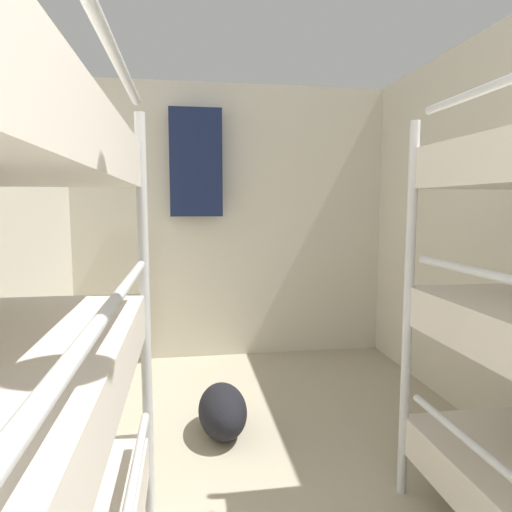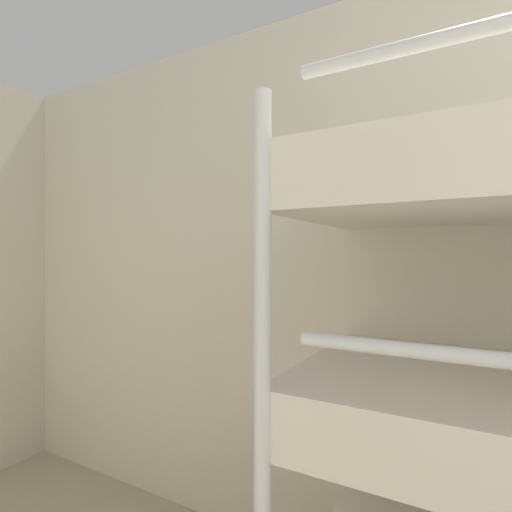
{
  "view_description": "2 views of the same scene",
  "coord_description": "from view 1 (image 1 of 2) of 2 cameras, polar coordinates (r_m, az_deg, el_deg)",
  "views": [
    {
      "loc": [
        -0.42,
        0.35,
        1.38
      ],
      "look_at": [
        -0.0,
        3.02,
        1.07
      ],
      "focal_mm": 32.0,
      "sensor_mm": 36.0,
      "label": 1
    },
    {
      "loc": [
        -0.28,
        1.81,
        1.34
      ],
      "look_at": [
        0.83,
        2.44,
        1.34
      ],
      "focal_mm": 28.0,
      "sensor_mm": 36.0,
      "label": 2
    }
  ],
  "objects": [
    {
      "name": "wall_back",
      "position": [
        4.13,
        -2.99,
        4.15
      ],
      "size": [
        2.89,
        0.06,
        2.43
      ],
      "color": "beige",
      "rests_on": "ground_plane"
    },
    {
      "name": "duffel_bag",
      "position": [
        2.91,
        -4.2,
        -18.71
      ],
      "size": [
        0.29,
        0.51,
        0.29
      ],
      "color": "black",
      "rests_on": "ground_plane"
    },
    {
      "name": "hanging_coat",
      "position": [
        3.97,
        -7.52,
        11.46
      ],
      "size": [
        0.44,
        0.12,
        0.9
      ],
      "color": "#192347"
    }
  ]
}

